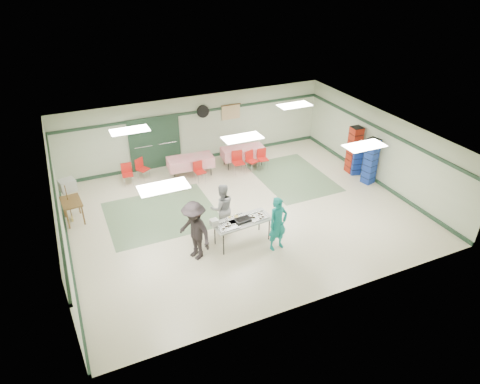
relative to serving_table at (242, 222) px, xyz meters
name	(u,v)px	position (x,y,z in m)	size (l,w,h in m)	color
floor	(242,212)	(0.68, 1.49, -0.71)	(11.00, 11.00, 0.00)	beige
ceiling	(242,137)	(0.68, 1.49, 1.99)	(11.00, 11.00, 0.00)	silver
wall_back	(196,129)	(0.68, 5.99, 0.64)	(11.00, 11.00, 0.00)	#B2BFA3
wall_front	(321,258)	(0.68, -3.01, 0.64)	(11.00, 11.00, 0.00)	#B2BFA3
wall_left	(59,215)	(-4.82, 1.49, 0.64)	(9.00, 9.00, 0.00)	#B2BFA3
wall_right	(380,148)	(6.18, 1.49, 0.64)	(9.00, 9.00, 0.00)	#B2BFA3
trim_back	(195,112)	(0.68, 5.96, 1.34)	(11.00, 0.06, 0.10)	#1E3827
baseboard_back	(198,158)	(0.68, 5.96, -0.65)	(11.00, 0.06, 0.12)	#1E3827
trim_left	(55,193)	(-4.79, 1.49, 1.34)	(9.00, 0.06, 0.10)	#1E3827
baseboard_left	(70,252)	(-4.79, 1.49, -0.65)	(9.00, 0.06, 0.12)	#1E3827
trim_right	(382,130)	(6.15, 1.49, 1.34)	(9.00, 0.06, 0.10)	#1E3827
baseboard_right	(373,179)	(6.15, 1.49, -0.65)	(9.00, 0.06, 0.12)	#1E3827
green_patch_a	(161,214)	(-1.82, 2.49, -0.71)	(3.50, 3.00, 0.01)	#617A59
green_patch_b	(292,177)	(3.48, 2.99, -0.71)	(2.50, 3.50, 0.01)	#617A59
double_door_left	(143,145)	(-1.52, 5.93, 0.34)	(0.90, 0.06, 2.10)	gray
double_door_right	(167,141)	(-0.57, 5.93, 0.34)	(0.90, 0.06, 2.10)	gray
door_frame	(155,143)	(-1.05, 5.91, 0.34)	(2.00, 0.03, 2.15)	#1E3827
wall_fan	(203,111)	(0.98, 5.93, 1.34)	(0.50, 0.50, 0.10)	black
scroll_banner	(231,112)	(2.18, 5.93, 1.14)	(0.80, 0.02, 0.60)	#D5BE85
serving_table	(242,222)	(0.00, 0.00, 0.00)	(1.82, 0.86, 0.76)	#9E9E99
sheet_tray_right	(258,217)	(0.50, -0.03, 0.06)	(0.58, 0.44, 0.02)	silver
sheet_tray_mid	(237,219)	(-0.12, 0.11, 0.06)	(0.57, 0.43, 0.02)	silver
sheet_tray_left	(228,226)	(-0.51, -0.12, 0.06)	(0.59, 0.45, 0.02)	silver
baking_pan	(243,220)	(0.00, -0.03, 0.09)	(0.47, 0.29, 0.08)	black
foam_box_stack	(214,223)	(-0.84, 0.10, 0.15)	(0.22, 0.20, 0.20)	white
volunteer_teal	(278,224)	(0.81, -0.68, 0.12)	(0.61, 0.40, 1.67)	teal
volunteer_grey	(222,208)	(-0.30, 0.83, 0.08)	(0.77, 0.60, 1.59)	gray
volunteer_dark	(195,231)	(-1.50, -0.11, 0.19)	(1.16, 0.67, 1.80)	black
dining_table_a	(243,152)	(2.18, 4.74, -0.14)	(1.75, 0.91, 0.77)	red
dining_table_b	(191,162)	(-0.02, 4.74, -0.14)	(1.77, 0.89, 0.77)	red
chair_a	(251,159)	(2.26, 4.17, -0.21)	(0.48, 0.48, 0.83)	red
chair_b	(238,160)	(1.71, 4.18, -0.15)	(0.46, 0.46, 0.91)	red
chair_c	(262,157)	(2.76, 4.17, -0.22)	(0.41, 0.41, 0.81)	red
chair_d	(199,169)	(0.11, 4.17, -0.23)	(0.41, 0.41, 0.79)	red
chair_loose_a	(141,167)	(-1.82, 5.21, -0.21)	(0.53, 0.54, 0.83)	red
chair_loose_b	(127,172)	(-2.39, 5.02, -0.21)	(0.42, 0.42, 0.82)	red
crate_stack_blue_a	(371,161)	(5.83, 1.46, 0.17)	(0.39, 0.39, 1.76)	navy
crate_stack_red	(354,150)	(5.83, 2.45, 0.22)	(0.41, 0.41, 1.86)	maroon
crate_stack_blue_b	(356,160)	(5.83, 2.26, -0.13)	(0.36, 0.36, 1.17)	navy
printer_table	(72,204)	(-4.47, 3.25, -0.07)	(0.66, 0.95, 0.74)	brown
office_printer	(68,185)	(-4.47, 3.99, 0.22)	(0.49, 0.43, 0.39)	#A6A6A2
broom	(68,202)	(-4.55, 3.37, -0.05)	(0.03, 0.03, 1.28)	brown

